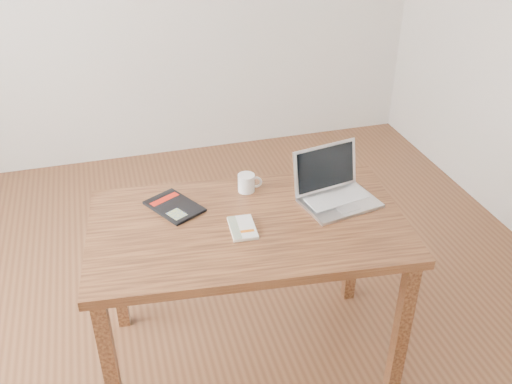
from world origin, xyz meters
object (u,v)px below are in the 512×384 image
object	(u,v)px
laptop	(334,190)
coffee_mug	(247,182)
black_guidebook	(174,206)
desk	(248,241)
white_guidebook	(242,228)

from	to	relation	value
laptop	coffee_mug	xyz separation A→B (m)	(-0.34, 0.17, -0.01)
black_guidebook	laptop	size ratio (longest dim) A/B	0.81
desk	white_guidebook	size ratio (longest dim) A/B	7.98
laptop	coffee_mug	world-z (taller)	laptop
black_guidebook	laptop	bearing A→B (deg)	-39.19
white_guidebook	coffee_mug	xyz separation A→B (m)	(0.09, 0.28, 0.03)
white_guidebook	black_guidebook	world-z (taller)	white_guidebook
white_guidebook	laptop	bearing A→B (deg)	17.82
desk	laptop	bearing A→B (deg)	15.87
desk	white_guidebook	xyz separation A→B (m)	(-0.03, -0.04, 0.10)
white_guidebook	laptop	xyz separation A→B (m)	(0.43, 0.11, 0.04)
laptop	desk	bearing A→B (deg)	179.29
desk	coffee_mug	xyz separation A→B (m)	(0.06, 0.24, 0.13)
desk	coffee_mug	world-z (taller)	coffee_mug
white_guidebook	desk	bearing A→B (deg)	52.48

